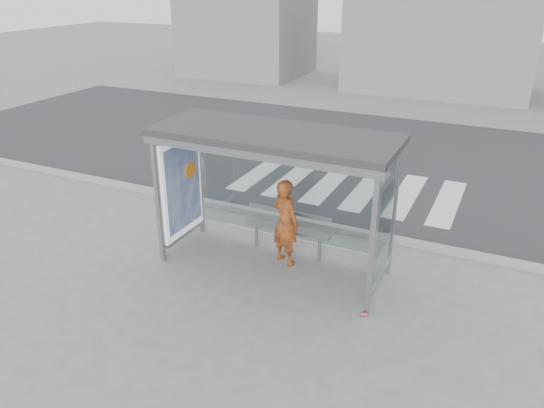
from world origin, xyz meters
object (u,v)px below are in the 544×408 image
(bus_shelter, at_px, (256,163))
(soda_can, at_px, (364,314))
(person, at_px, (285,222))
(bench, at_px, (288,229))

(bus_shelter, xyz_separation_m, soda_can, (2.35, -0.85, -1.95))
(person, bearing_deg, bench, -51.01)
(person, height_order, soda_can, person)
(bus_shelter, xyz_separation_m, person, (0.49, 0.20, -1.14))
(person, bearing_deg, bus_shelter, 45.52)
(person, bearing_deg, soda_can, 173.44)
(bus_shelter, height_order, soda_can, bus_shelter)
(person, distance_m, soda_can, 2.29)
(bus_shelter, relative_size, person, 2.53)
(person, relative_size, bench, 0.97)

